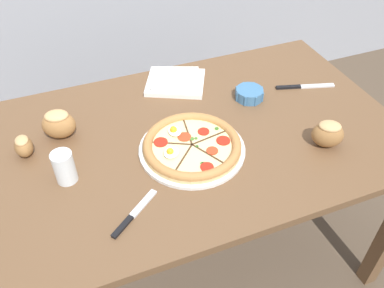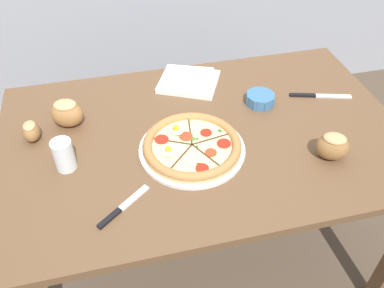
{
  "view_description": "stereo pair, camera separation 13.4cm",
  "coord_description": "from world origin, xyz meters",
  "views": [
    {
      "loc": [
        -0.42,
        -1.0,
        1.68
      ],
      "look_at": [
        -0.06,
        -0.08,
        0.78
      ],
      "focal_mm": 38.0,
      "sensor_mm": 36.0,
      "label": 1
    },
    {
      "loc": [
        -0.3,
        -1.04,
        1.68
      ],
      "look_at": [
        -0.06,
        -0.08,
        0.78
      ],
      "focal_mm": 38.0,
      "sensor_mm": 36.0,
      "label": 2
    }
  ],
  "objects": [
    {
      "name": "bread_piece_mid",
      "position": [
        0.37,
        -0.22,
        0.8
      ],
      "size": [
        0.13,
        0.12,
        0.1
      ],
      "rotation": [
        0.0,
        0.0,
        2.68
      ],
      "color": "olive",
      "rests_on": "dining_table"
    },
    {
      "name": "knife_main",
      "position": [
        -0.31,
        -0.27,
        0.76
      ],
      "size": [
        0.17,
        0.13,
        0.01
      ],
      "rotation": [
        0.0,
        0.0,
        0.66
      ],
      "color": "silver",
      "rests_on": "dining_table"
    },
    {
      "name": "ramekin_bowl",
      "position": [
        0.25,
        0.12,
        0.77
      ],
      "size": [
        0.11,
        0.11,
        0.04
      ],
      "color": "teal",
      "rests_on": "dining_table"
    },
    {
      "name": "bread_piece_far",
      "position": [
        -0.58,
        0.11,
        0.79
      ],
      "size": [
        0.06,
        0.08,
        0.07
      ],
      "rotation": [
        0.0,
        0.0,
        1.59
      ],
      "color": "olive",
      "rests_on": "dining_table"
    },
    {
      "name": "knife_spare",
      "position": [
        0.5,
        0.1,
        0.76
      ],
      "size": [
        0.23,
        0.08,
        0.01
      ],
      "rotation": [
        0.0,
        0.0,
        -0.28
      ],
      "color": "silver",
      "rests_on": "dining_table"
    },
    {
      "name": "ground_plane",
      "position": [
        0.0,
        0.0,
        0.0
      ],
      "size": [
        12.0,
        12.0,
        0.0
      ],
      "primitive_type": "plane",
      "color": "brown"
    },
    {
      "name": "dining_table",
      "position": [
        0.0,
        0.0,
        0.66
      ],
      "size": [
        1.42,
        0.9,
        0.75
      ],
      "color": "brown",
      "rests_on": "ground_plane"
    },
    {
      "name": "water_glass",
      "position": [
        -0.47,
        -0.06,
        0.8
      ],
      "size": [
        0.07,
        0.07,
        0.11
      ],
      "color": "white",
      "rests_on": "dining_table"
    },
    {
      "name": "pizza",
      "position": [
        -0.06,
        -0.08,
        0.77
      ],
      "size": [
        0.36,
        0.36,
        0.05
      ],
      "color": "white",
      "rests_on": "dining_table"
    },
    {
      "name": "napkin_folded",
      "position": [
        0.02,
        0.31,
        0.77
      ],
      "size": [
        0.29,
        0.27,
        0.04
      ],
      "rotation": [
        0.0,
        0.0,
        -0.45
      ],
      "color": "white",
      "rests_on": "dining_table"
    },
    {
      "name": "bread_piece_near",
      "position": [
        -0.46,
        0.16,
        0.81
      ],
      "size": [
        0.14,
        0.12,
        0.1
      ],
      "rotation": [
        0.0,
        0.0,
        2.82
      ],
      "color": "#A3703D",
      "rests_on": "dining_table"
    }
  ]
}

